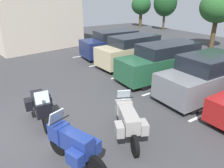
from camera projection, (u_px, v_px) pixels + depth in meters
The scene contains 13 objects.
ground at pixel (33, 130), 7.45m from camera, with size 44.00×44.00×0.10m, color #38383A.
motorcycle_touring at pixel (40, 106), 7.52m from camera, with size 2.14×0.97×1.46m.
motorcycle_second at pixel (73, 143), 5.64m from camera, with size 2.00×1.08×1.46m.
motorcycle_third at pixel (128, 119), 6.79m from camera, with size 2.10×1.30×1.38m.
parking_stripes at pixel (159, 77), 12.03m from camera, with size 13.12×4.73×0.01m.
car_navy at pixel (114, 44), 15.81m from camera, with size 2.21×4.80×1.89m.
car_champagne at pixel (132, 51), 13.71m from camera, with size 1.99×4.56×1.92m.
car_green at pixel (162, 61), 11.53m from camera, with size 2.00×4.95×1.93m.
car_grey at pixel (204, 77), 9.43m from camera, with size 1.98×4.34×1.91m.
building_side at pixel (23, 9), 19.68m from camera, with size 10.75×8.74×6.14m.
tree_center_right at pixel (165, 3), 27.09m from camera, with size 2.93×2.93×5.01m.
tree_center at pixel (218, 7), 17.46m from camera, with size 2.91×2.91×4.67m.
tree_left at pixel (141, 5), 30.26m from camera, with size 2.72×2.72×4.29m.
Camera 1 is at (6.74, -1.15, 4.29)m, focal length 34.28 mm.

